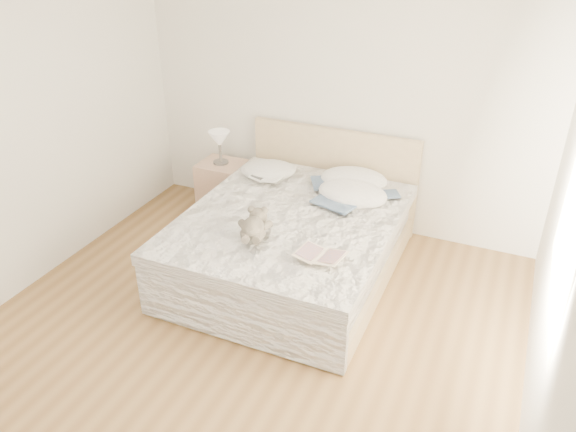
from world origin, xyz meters
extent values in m
cube|color=brown|center=(0.00, 0.00, 0.00)|extent=(4.00, 4.50, 0.00)
cube|color=silver|center=(0.00, 2.25, 1.35)|extent=(4.00, 0.02, 2.70)
cube|color=silver|center=(2.00, 0.00, 1.35)|extent=(0.02, 4.50, 2.70)
cube|color=white|center=(1.99, 0.30, 1.45)|extent=(0.02, 1.30, 1.10)
cube|color=tan|center=(0.00, 1.15, 0.10)|extent=(1.68, 2.08, 0.20)
cube|color=silver|center=(0.00, 1.15, 0.35)|extent=(1.60, 2.00, 0.30)
cube|color=silver|center=(0.00, 1.10, 0.54)|extent=(1.72, 2.05, 0.10)
cube|color=tan|center=(0.00, 2.19, 0.50)|extent=(1.70, 0.06, 1.00)
cube|color=tan|center=(-1.12, 1.90, 0.28)|extent=(0.45, 0.40, 0.56)
cylinder|color=#4F4A44|center=(-1.13, 1.90, 0.57)|extent=(0.16, 0.16, 0.02)
cylinder|color=#46403A|center=(-1.13, 1.90, 0.69)|extent=(0.03, 0.03, 0.22)
cone|color=beige|center=(-1.13, 1.90, 0.82)|extent=(0.25, 0.25, 0.16)
ellipsoid|color=silver|center=(-0.53, 1.79, 0.64)|extent=(0.64, 0.55, 0.16)
ellipsoid|color=white|center=(0.30, 1.91, 0.64)|extent=(0.67, 0.51, 0.19)
ellipsoid|color=white|center=(0.38, 1.63, 0.64)|extent=(0.66, 0.48, 0.19)
cube|color=white|center=(-0.47, 1.64, 0.63)|extent=(0.32, 0.23, 0.02)
cube|color=#F5E2C3|center=(0.47, 0.58, 0.63)|extent=(0.38, 0.28, 0.02)
camera|label=1|loc=(1.65, -2.69, 2.88)|focal=35.00mm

